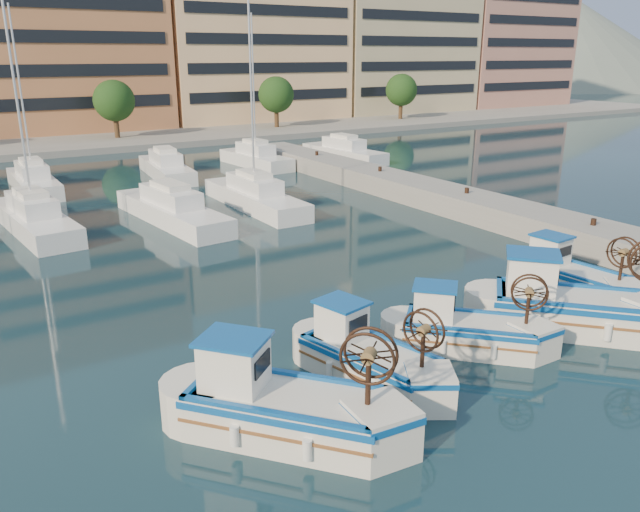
{
  "coord_description": "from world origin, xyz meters",
  "views": [
    {
      "loc": [
        -11.87,
        -10.67,
        8.59
      ],
      "look_at": [
        -0.4,
        7.87,
        1.5
      ],
      "focal_mm": 35.0,
      "sensor_mm": 36.0,
      "label": 1
    }
  ],
  "objects": [
    {
      "name": "fishing_boat_d",
      "position": [
        4.7,
        0.94,
        0.89
      ],
      "size": [
        4.93,
        5.05,
        3.24
      ],
      "rotation": [
        0.0,
        0.0,
        0.76
      ],
      "color": "silver",
      "rests_on": "ground"
    },
    {
      "name": "ground",
      "position": [
        0.0,
        0.0,
        0.0
      ],
      "size": [
        300.0,
        300.0,
        0.0
      ],
      "primitive_type": "plane",
      "color": "#1B3B48",
      "rests_on": "ground"
    },
    {
      "name": "hill_east",
      "position": [
        140.0,
        110.0,
        0.0
      ],
      "size": [
        160.0,
        160.0,
        50.0
      ],
      "primitive_type": "cone",
      "color": "slate",
      "rests_on": "ground"
    },
    {
      "name": "waterfront",
      "position": [
        9.23,
        65.04,
        11.1
      ],
      "size": [
        180.0,
        40.0,
        25.6
      ],
      "color": "gray",
      "rests_on": "ground"
    },
    {
      "name": "quay",
      "position": [
        13.0,
        8.0,
        0.6
      ],
      "size": [
        3.0,
        60.0,
        1.2
      ],
      "primitive_type": "cube",
      "color": "gray",
      "rests_on": "ground"
    },
    {
      "name": "yacht_marina",
      "position": [
        -2.87,
        27.31,
        0.53
      ],
      "size": [
        39.69,
        22.46,
        11.5
      ],
      "color": "white",
      "rests_on": "ground"
    },
    {
      "name": "fishing_boat_e",
      "position": [
        7.6,
        2.98,
        0.72
      ],
      "size": [
        2.07,
        4.28,
        2.62
      ],
      "rotation": [
        0.0,
        0.0,
        0.09
      ],
      "color": "silver",
      "rests_on": "ground"
    },
    {
      "name": "fishing_boat_b",
      "position": [
        -2.68,
        1.71,
        0.72
      ],
      "size": [
        2.6,
        4.3,
        2.6
      ],
      "rotation": [
        0.0,
        0.0,
        0.24
      ],
      "color": "silver",
      "rests_on": "ground"
    },
    {
      "name": "fishing_boat_c",
      "position": [
        0.91,
        1.67,
        0.7
      ],
      "size": [
        3.91,
        3.91,
        2.54
      ],
      "rotation": [
        0.0,
        0.0,
        0.79
      ],
      "color": "silver",
      "rests_on": "ground"
    },
    {
      "name": "fishing_boat_a",
      "position": [
        -5.98,
        0.61,
        0.83
      ],
      "size": [
        4.51,
        4.79,
        3.03
      ],
      "rotation": [
        0.0,
        0.0,
        0.71
      ],
      "color": "silver",
      "rests_on": "ground"
    }
  ]
}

